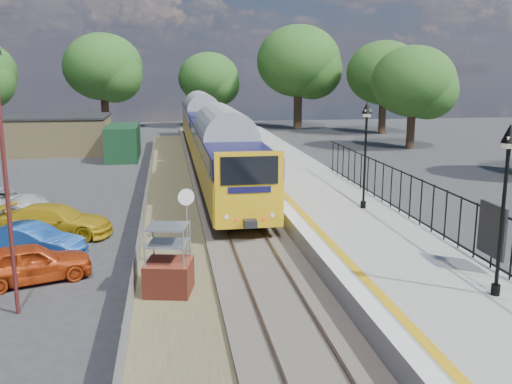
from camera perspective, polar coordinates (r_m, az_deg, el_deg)
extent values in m
plane|color=#2D2D30|center=(18.75, 1.15, -9.18)|extent=(120.00, 120.00, 0.00)
cube|color=#473F38|center=(28.19, -2.37, -1.66)|extent=(3.40, 80.00, 0.20)
cube|color=#4C472D|center=(26.10, -8.21, -3.06)|extent=(2.60, 70.00, 0.06)
cube|color=brown|center=(28.09, -3.83, -1.48)|extent=(0.07, 80.00, 0.14)
cube|color=brown|center=(28.24, -0.92, -1.37)|extent=(0.07, 80.00, 0.14)
cube|color=gray|center=(26.99, 7.01, -1.60)|extent=(5.00, 70.00, 0.90)
cube|color=silver|center=(26.37, 2.33, -0.83)|extent=(0.50, 70.00, 0.01)
cube|color=gold|center=(26.47, 3.39, -0.80)|extent=(0.30, 70.00, 0.01)
cylinder|color=black|center=(16.75, 22.83, -8.99)|extent=(0.24, 0.24, 0.30)
cylinder|color=black|center=(16.21, 23.36, -2.86)|extent=(0.10, 0.10, 3.70)
cube|color=black|center=(15.85, 23.95, 3.97)|extent=(0.08, 0.08, 0.30)
cube|color=beige|center=(15.83, 24.00, 4.58)|extent=(0.26, 0.26, 0.30)
cone|color=black|center=(15.81, 24.08, 5.40)|extent=(0.44, 0.44, 0.50)
cylinder|color=black|center=(25.32, 10.67, -1.24)|extent=(0.24, 0.24, 0.30)
cylinder|color=black|center=(24.97, 10.83, 2.89)|extent=(0.10, 0.10, 3.70)
cube|color=black|center=(24.74, 11.01, 7.35)|extent=(0.08, 0.08, 0.30)
cube|color=beige|center=(24.73, 11.03, 7.75)|extent=(0.26, 0.26, 0.30)
cone|color=black|center=(24.71, 11.05, 8.28)|extent=(0.44, 0.44, 0.50)
cube|color=black|center=(22.31, 16.83, 0.85)|extent=(0.05, 26.00, 0.05)
cube|color=black|center=(18.56, 22.54, -3.53)|extent=(0.08, 1.40, 1.60)
cube|color=tan|center=(50.29, -19.12, 5.40)|extent=(8.00, 6.00, 3.00)
cube|color=black|center=(50.15, -19.24, 7.15)|extent=(8.20, 6.20, 0.15)
cube|color=#163D22|center=(45.67, -13.15, 4.88)|extent=(2.40, 6.00, 2.60)
cylinder|color=#332319|center=(67.74, -14.83, 7.59)|extent=(0.88, 0.88, 3.85)
ellipsoid|color=#1F4717|center=(67.56, -15.07, 12.01)|extent=(8.80, 8.80, 7.48)
cylinder|color=#332319|center=(69.59, -4.69, 7.77)|extent=(0.72, 0.72, 3.15)
ellipsoid|color=#1F4717|center=(69.40, -4.75, 11.29)|extent=(7.20, 7.20, 6.12)
cylinder|color=#332319|center=(67.08, 4.20, 8.06)|extent=(0.96, 0.96, 4.20)
ellipsoid|color=#1F4717|center=(66.93, 4.27, 12.94)|extent=(9.60, 9.60, 8.16)
cylinder|color=#332319|center=(63.73, 12.50, 7.28)|extent=(0.80, 0.80, 3.50)
ellipsoid|color=#1F4717|center=(63.53, 12.70, 11.55)|extent=(8.00, 8.00, 6.80)
cylinder|color=#332319|center=(51.95, 15.21, 5.92)|extent=(0.72, 0.72, 3.15)
ellipsoid|color=#1F4717|center=(51.69, 15.47, 10.63)|extent=(7.20, 7.20, 6.12)
cube|color=gold|center=(32.02, -3.26, 2.90)|extent=(2.80, 20.00, 1.90)
cube|color=#12103E|center=(31.84, -3.29, 5.21)|extent=(2.82, 20.00, 0.90)
cube|color=black|center=(31.84, -3.29, 5.21)|extent=(2.82, 18.00, 0.70)
cube|color=black|center=(32.23, -3.23, 0.83)|extent=(2.00, 18.00, 0.45)
cube|color=gold|center=(52.40, -5.49, 6.46)|extent=(2.80, 20.00, 1.90)
cube|color=#12103E|center=(52.29, -5.52, 7.88)|extent=(2.82, 20.00, 0.90)
cube|color=black|center=(52.29, -5.52, 7.88)|extent=(2.82, 18.00, 0.70)
cube|color=black|center=(52.53, -5.46, 5.18)|extent=(2.00, 18.00, 0.45)
cube|color=black|center=(21.80, -0.66, 2.16)|extent=(2.24, 0.04, 1.10)
cube|color=maroon|center=(17.99, -8.70, -8.47)|extent=(1.62, 1.62, 1.06)
cylinder|color=#999EA3|center=(19.83, -6.91, -4.13)|extent=(0.06, 0.06, 2.59)
cylinder|color=silver|center=(19.46, -7.00, -0.51)|extent=(0.57, 0.17, 0.58)
cylinder|color=#521C1B|center=(16.94, -23.66, 0.17)|extent=(0.12, 0.12, 7.21)
imported|color=#B93C11|center=(20.09, -21.64, -6.61)|extent=(4.14, 2.76, 1.31)
imported|color=navy|center=(22.55, -21.57, -4.64)|extent=(4.10, 2.65, 1.28)
imported|color=gold|center=(25.11, -19.34, -2.74)|extent=(4.91, 2.81, 1.34)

